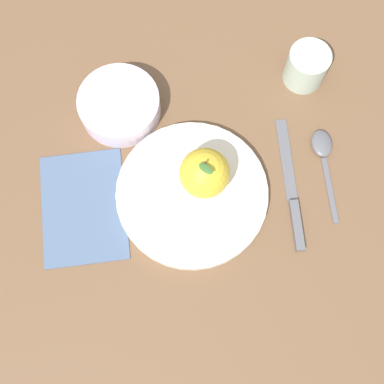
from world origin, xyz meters
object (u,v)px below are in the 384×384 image
cup (307,65)px  linen_napkin (83,207)px  side_bowl (119,104)px  knife (292,195)px  apple (204,173)px  spoon (323,153)px  dinner_plate (192,194)px

cup → linen_napkin: bearing=-60.2°
side_bowl → linen_napkin: side_bowl is taller
knife → linen_napkin: size_ratio=1.21×
apple → spoon: (-0.04, 0.20, -0.05)m
dinner_plate → linen_napkin: dinner_plate is taller
apple → spoon: 0.21m
knife → spoon: bearing=139.6°
dinner_plate → knife: size_ratio=1.07×
knife → linen_napkin: knife is taller
dinner_plate → linen_napkin: size_ratio=1.30×
side_bowl → cup: (-0.05, 0.31, 0.01)m
cup → linen_napkin: (0.22, -0.38, -0.04)m
knife → linen_napkin: bearing=-89.6°
apple → knife: 0.15m
apple → cup: bearing=135.4°
side_bowl → spoon: size_ratio=0.84×
knife → spoon: size_ratio=1.40×
spoon → side_bowl: bearing=-105.8°
apple → spoon: bearing=101.9°
knife → linen_napkin: 0.34m
side_bowl → linen_napkin: (0.17, -0.06, -0.02)m
linen_napkin → apple: bearing=98.7°
dinner_plate → apple: bearing=135.5°
side_bowl → cup: bearing=99.0°
dinner_plate → linen_napkin: 0.17m
apple → side_bowl: (-0.14, -0.13, -0.03)m
dinner_plate → cup: size_ratio=3.50×
spoon → knife: bearing=-40.4°
apple → dinner_plate: bearing=-44.5°
dinner_plate → cup: cup is taller
spoon → dinner_plate: bearing=-74.4°
apple → cup: apple is taller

